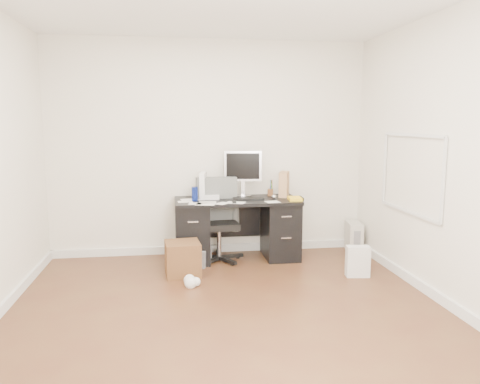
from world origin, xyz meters
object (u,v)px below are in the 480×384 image
object	(u,v)px
lcd_monitor	(243,174)
desk	(237,227)
pc_tower	(354,237)
keyboard	(248,199)
office_chair	(219,220)
wicker_basket	(183,258)

from	to	relation	value
lcd_monitor	desk	bearing A→B (deg)	-112.77
lcd_monitor	pc_tower	bearing A→B (deg)	5.23
keyboard	office_chair	distance (m)	0.44
lcd_monitor	office_chair	bearing A→B (deg)	-137.81
keyboard	wicker_basket	world-z (taller)	keyboard
wicker_basket	pc_tower	bearing A→B (deg)	15.78
wicker_basket	desk	bearing A→B (deg)	37.93
keyboard	wicker_basket	bearing A→B (deg)	-143.50
office_chair	wicker_basket	bearing A→B (deg)	-137.85
keyboard	lcd_monitor	bearing A→B (deg)	104.99
wicker_basket	office_chair	bearing A→B (deg)	46.46
desk	wicker_basket	size ratio (longest dim) A/B	4.03
desk	pc_tower	bearing A→B (deg)	3.84
desk	pc_tower	size ratio (longest dim) A/B	3.88
pc_tower	wicker_basket	xyz separation A→B (m)	(-2.24, -0.63, -0.01)
keyboard	wicker_basket	distance (m)	1.11
lcd_monitor	keyboard	bearing A→B (deg)	-72.91
pc_tower	desk	bearing A→B (deg)	-165.95
office_chair	lcd_monitor	bearing A→B (deg)	30.06
lcd_monitor	keyboard	xyz separation A→B (m)	(0.04, -0.21, -0.28)
desk	lcd_monitor	distance (m)	0.67
office_chair	pc_tower	distance (m)	1.82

